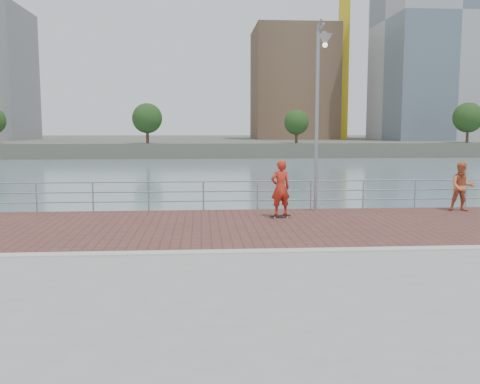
{
  "coord_description": "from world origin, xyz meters",
  "views": [
    {
      "loc": [
        -1.09,
        -13.05,
        3.13
      ],
      "look_at": [
        0.0,
        2.0,
        1.3
      ],
      "focal_mm": 40.0,
      "sensor_mm": 36.0,
      "label": 1
    }
  ],
  "objects": [
    {
      "name": "street_lamp",
      "position": [
        3.16,
        6.02,
        4.71
      ],
      "size": [
        0.48,
        1.41,
        6.63
      ],
      "color": "gray",
      "rests_on": "brick_lane"
    },
    {
      "name": "skateboarder",
      "position": [
        1.62,
        5.08,
        1.06
      ],
      "size": [
        0.78,
        0.61,
        1.91
      ],
      "primitive_type": "imported",
      "rotation": [
        0.0,
        0.0,
        3.38
      ],
      "color": "red",
      "rests_on": "skateboard"
    },
    {
      "name": "guardrail",
      "position": [
        0.0,
        7.0,
        0.69
      ],
      "size": [
        39.06,
        0.06,
        1.13
      ],
      "color": "#8C9EA8",
      "rests_on": "brick_lane"
    },
    {
      "name": "bystander",
      "position": [
        8.59,
        6.05,
        0.93
      ],
      "size": [
        1.03,
        0.89,
        1.82
      ],
      "primitive_type": "imported",
      "rotation": [
        0.0,
        0.0,
        -0.25
      ],
      "color": "#CA653B",
      "rests_on": "brick_lane"
    },
    {
      "name": "shoreline_trees",
      "position": [
        26.65,
        77.0,
        4.4
      ],
      "size": [
        169.42,
        5.2,
        6.93
      ],
      "color": "#473323",
      "rests_on": "far_shore"
    },
    {
      "name": "water",
      "position": [
        0.0,
        0.0,
        -2.0
      ],
      "size": [
        400.0,
        400.0,
        0.0
      ],
      "primitive_type": "plane",
      "color": "slate",
      "rests_on": "ground"
    },
    {
      "name": "brick_lane",
      "position": [
        0.0,
        3.6,
        0.01
      ],
      "size": [
        40.0,
        6.8,
        0.02
      ],
      "primitive_type": "cube",
      "color": "brown",
      "rests_on": "seawall"
    },
    {
      "name": "skateboard",
      "position": [
        1.62,
        5.08,
        0.09
      ],
      "size": [
        0.76,
        0.36,
        0.08
      ],
      "rotation": [
        0.0,
        0.0,
        0.24
      ],
      "color": "black",
      "rests_on": "brick_lane"
    },
    {
      "name": "far_shore",
      "position": [
        0.0,
        122.5,
        -0.75
      ],
      "size": [
        320.0,
        95.0,
        2.5
      ],
      "primitive_type": "cube",
      "color": "#4C5142",
      "rests_on": "ground"
    },
    {
      "name": "curb",
      "position": [
        0.0,
        0.0,
        0.03
      ],
      "size": [
        40.0,
        0.4,
        0.06
      ],
      "primitive_type": "cube",
      "color": "#B7B5AD",
      "rests_on": "seawall"
    },
    {
      "name": "skyline",
      "position": [
        27.12,
        104.25,
        22.87
      ],
      "size": [
        233.0,
        41.0,
        61.32
      ],
      "color": "#ADA38E",
      "rests_on": "far_shore"
    }
  ]
}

